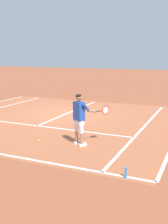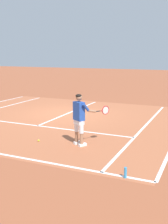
{
  "view_description": "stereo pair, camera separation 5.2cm",
  "coord_description": "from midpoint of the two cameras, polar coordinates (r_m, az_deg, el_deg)",
  "views": [
    {
      "loc": [
        6.43,
        -12.27,
        3.0
      ],
      "look_at": [
        2.66,
        -3.82,
        1.05
      ],
      "focal_mm": 45.11,
      "sensor_mm": 36.0,
      "label": 1
    },
    {
      "loc": [
        6.48,
        -12.25,
        3.0
      ],
      "look_at": [
        2.66,
        -3.82,
        1.05
      ],
      "focal_mm": 45.11,
      "sensor_mm": 36.0,
      "label": 2
    }
  ],
  "objects": [
    {
      "name": "ground_plane",
      "position": [
        14.17,
        -3.34,
        -0.35
      ],
      "size": [
        80.0,
        80.0,
        0.0
      ],
      "primitive_type": "plane",
      "color": "#9E5133"
    },
    {
      "name": "line_centre_service",
      "position": [
        14.66,
        -2.33,
        0.09
      ],
      "size": [
        0.1,
        6.4,
        0.01
      ],
      "primitive_type": "cube",
      "color": "white",
      "rests_on": "ground"
    },
    {
      "name": "line_singles_right",
      "position": [
        11.79,
        12.12,
        -3.09
      ],
      "size": [
        0.1,
        9.7,
        0.01
      ],
      "primitive_type": "cube",
      "color": "white",
      "rests_on": "ground"
    },
    {
      "name": "water_bottle",
      "position": [
        7.09,
        8.59,
        -12.06
      ],
      "size": [
        0.07,
        0.07,
        0.27
      ],
      "primitive_type": "cylinder",
      "color": "#3393D6",
      "rests_on": "ground"
    },
    {
      "name": "line_service",
      "position": [
        11.96,
        -9.22,
        -2.77
      ],
      "size": [
        8.23,
        0.1,
        0.01
      ],
      "primitive_type": "cube",
      "color": "white",
      "rests_on": "ground"
    },
    {
      "name": "tennis_player",
      "position": [
        9.13,
        -0.7,
        -0.83
      ],
      "size": [
        1.04,
        0.9,
        1.71
      ],
      "color": "white",
      "rests_on": "ground"
    },
    {
      "name": "tennis_ball_near_feet",
      "position": [
        9.88,
        -9.04,
        -5.72
      ],
      "size": [
        0.07,
        0.07,
        0.07
      ],
      "primitive_type": "sphere",
      "color": "#CCE02D",
      "rests_on": "ground"
    },
    {
      "name": "court_inner_surface",
      "position": [
        13.24,
        -5.54,
        -1.25
      ],
      "size": [
        10.98,
        10.1,
        0.0
      ],
      "primitive_type": "cube",
      "color": "#B2603D",
      "rests_on": "ground"
    }
  ]
}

